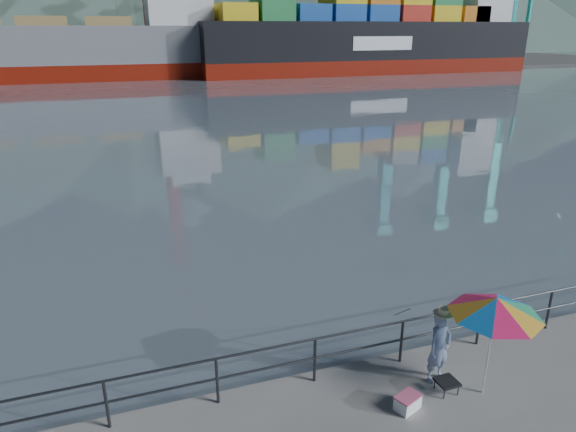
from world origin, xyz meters
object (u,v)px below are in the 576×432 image
object	(u,v)px
beach_umbrella	(496,306)
cooler_bag	(408,403)
bulk_carrier	(73,48)
fisherman	(439,348)
container_ship	(379,33)

from	to	relation	value
beach_umbrella	cooler_bag	distance (m)	2.47
beach_umbrella	bulk_carrier	bearing A→B (deg)	97.86
bulk_carrier	fisherman	bearing A→B (deg)	-82.56
fisherman	bulk_carrier	size ratio (longest dim) A/B	0.03
beach_umbrella	cooler_bag	bearing A→B (deg)	177.32
bulk_carrier	container_ship	distance (m)	46.04
fisherman	bulk_carrier	world-z (taller)	bulk_carrier
beach_umbrella	cooler_bag	world-z (taller)	beach_umbrella
fisherman	beach_umbrella	size ratio (longest dim) A/B	0.72
cooler_bag	container_ship	world-z (taller)	container_ship
fisherman	beach_umbrella	xyz separation A→B (m)	(0.65, -0.65, 1.18)
cooler_bag	bulk_carrier	xyz separation A→B (m)	(-8.58, 74.12, 3.97)
bulk_carrier	cooler_bag	bearing A→B (deg)	-83.40
bulk_carrier	container_ship	size ratio (longest dim) A/B	0.97
fisherman	bulk_carrier	distance (m)	74.24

